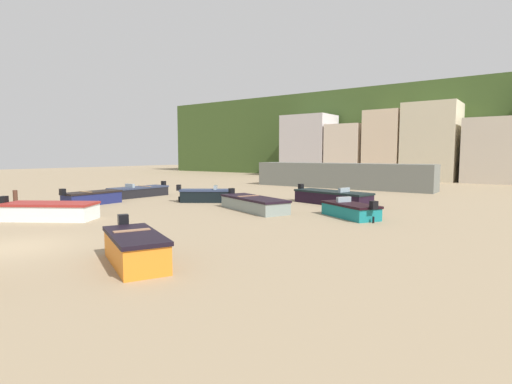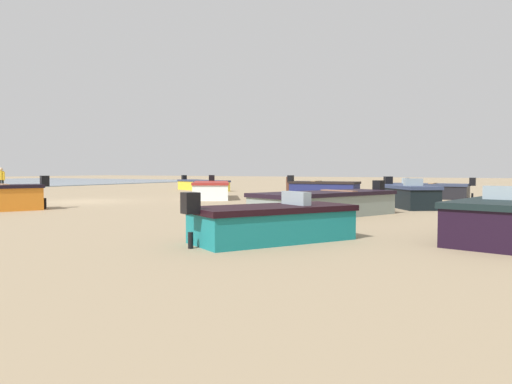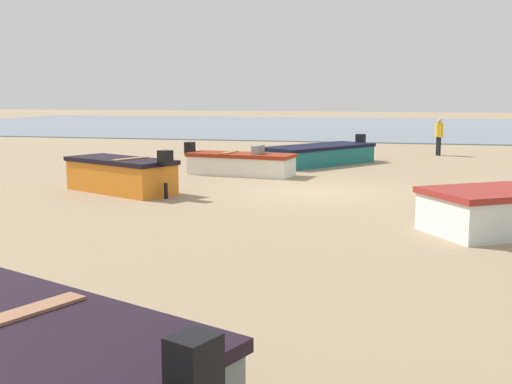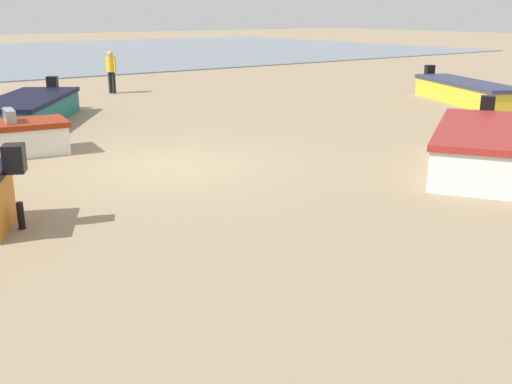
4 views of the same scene
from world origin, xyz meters
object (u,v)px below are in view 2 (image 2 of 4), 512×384
object	(u,v)px
mooring_post_near_water	(288,185)
beach_walker_foreground	(1,178)
boat_grey_8	(326,204)
boat_yellow_6	(203,185)
boat_white_4	(211,190)
boat_black_0	(406,196)
boat_teal_5	(272,223)
boat_black_3	(421,191)
boat_navy_9	(324,189)

from	to	relation	value
mooring_post_near_water	beach_walker_foreground	bearing A→B (deg)	-64.81
mooring_post_near_water	boat_grey_8	bearing A→B (deg)	29.19
boat_yellow_6	boat_white_4	bearing A→B (deg)	61.86
boat_black_0	boat_teal_5	world-z (taller)	boat_black_0
boat_black_0	boat_teal_5	xyz separation A→B (m)	(10.62, -0.59, -0.07)
boat_teal_5	boat_black_3	bearing A→B (deg)	121.01
boat_teal_5	beach_walker_foreground	size ratio (longest dim) A/B	2.25
boat_white_4	beach_walker_foreground	xyz separation A→B (m)	(1.16, -15.54, 0.52)
boat_yellow_6	boat_navy_9	xyz separation A→B (m)	(3.77, 10.56, 0.05)
boat_navy_9	mooring_post_near_water	size ratio (longest dim) A/B	3.84
boat_grey_8	mooring_post_near_water	xyz separation A→B (m)	(-13.06, -7.30, 0.12)
boat_black_0	boat_yellow_6	xyz separation A→B (m)	(-8.91, -15.92, -0.07)
boat_black_3	boat_yellow_6	xyz separation A→B (m)	(-2.33, -15.39, -0.01)
boat_white_4	beach_walker_foreground	bearing A→B (deg)	-28.51
boat_yellow_6	boat_navy_9	size ratio (longest dim) A/B	1.34
boat_white_4	boat_black_0	bearing A→B (deg)	140.19
boat_white_4	boat_teal_5	distance (m)	15.17
boat_black_3	beach_walker_foreground	size ratio (longest dim) A/B	3.03
boat_white_4	beach_walker_foreground	distance (m)	15.59
boat_teal_5	mooring_post_near_water	xyz separation A→B (m)	(-18.61, -8.19, 0.13)
boat_teal_5	boat_grey_8	world-z (taller)	boat_grey_8
mooring_post_near_water	beach_walker_foreground	xyz separation A→B (m)	(7.91, -16.82, 0.44)
boat_white_4	boat_navy_9	distance (m)	6.11
boat_black_0	boat_navy_9	distance (m)	7.43
boat_teal_5	beach_walker_foreground	xyz separation A→B (m)	(-10.70, -25.00, 0.57)
boat_white_4	mooring_post_near_water	bearing A→B (deg)	-133.50
boat_yellow_6	boat_grey_8	distance (m)	20.09
boat_white_4	boat_yellow_6	distance (m)	9.65
boat_black_0	boat_black_3	bearing A→B (deg)	-119.85
boat_teal_5	boat_grey_8	bearing A→B (deg)	130.33
boat_black_3	beach_walker_foreground	bearing A→B (deg)	105.57
boat_black_3	boat_teal_5	distance (m)	17.20
boat_grey_8	mooring_post_near_water	distance (m)	14.96
boat_yellow_6	boat_navy_9	distance (m)	11.22
boat_black_3	boat_white_4	world-z (taller)	boat_white_4
boat_white_4	boat_teal_5	xyz separation A→B (m)	(11.86, 9.47, -0.05)
boat_black_0	boat_grey_8	distance (m)	5.28
boat_black_0	boat_yellow_6	bearing A→B (deg)	-63.68
boat_yellow_6	beach_walker_foreground	world-z (taller)	beach_walker_foreground
boat_black_0	boat_white_4	distance (m)	10.14
boat_grey_8	mooring_post_near_water	world-z (taller)	boat_grey_8
boat_black_3	boat_navy_9	xyz separation A→B (m)	(1.43, -4.82, 0.04)
boat_black_3	mooring_post_near_water	distance (m)	8.37
boat_grey_8	beach_walker_foreground	xyz separation A→B (m)	(-5.15, -24.11, 0.55)
boat_navy_9	mooring_post_near_water	distance (m)	4.46
boat_grey_8	boat_black_3	bearing A→B (deg)	-71.95
boat_navy_9	mooring_post_near_water	world-z (taller)	boat_navy_9
mooring_post_near_water	boat_white_4	bearing A→B (deg)	-10.73
boat_yellow_6	boat_grey_8	world-z (taller)	boat_grey_8
beach_walker_foreground	boat_black_0	bearing A→B (deg)	-18.99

